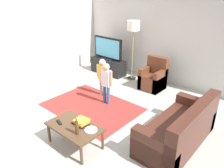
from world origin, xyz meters
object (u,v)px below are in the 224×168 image
couch (181,131)px  coffee_table (75,128)px  child_center (106,80)px  bottle (77,127)px  tv_remote (59,122)px  tv (108,49)px  book_stack (81,122)px  tv_stand (108,66)px  child_near_tv (103,74)px  armchair (154,78)px  plate (91,130)px  floor_lamp (133,29)px

couch → coffee_table: (-1.43, -1.29, 0.08)m
child_center → bottle: (0.87, -1.66, -0.08)m
couch → tv_remote: size_ratio=10.59×
tv → book_stack: size_ratio=3.91×
tv → coffee_table: tv is taller
child_center → tv_stand: bearing=130.8°
couch → child_near_tv: child_near_tv is taller
book_stack → child_center: bearing=116.1°
tv → child_center: tv is taller
armchair → child_near_tv: 1.52m
tv_stand → child_near_tv: bearing=-53.0°
armchair → plate: size_ratio=4.09×
tv_stand → armchair: size_ratio=1.33×
tv → child_near_tv: size_ratio=1.09×
floor_lamp → bottle: 3.79m
bottle → floor_lamp: bearing=112.1°
armchair → coffee_table: bearing=-85.4°
child_near_tv → book_stack: size_ratio=3.59×
couch → tv: bearing=152.3°
tv_stand → couch: size_ratio=0.67×
bottle → couch: bearing=49.6°
tv → child_near_tv: bearing=-52.6°
couch → book_stack: 1.82m
child_center → plate: bearing=-56.2°
tv → child_center: size_ratio=1.05×
couch → floor_lamp: size_ratio=1.01×
tv → floor_lamp: (0.85, 0.17, 0.70)m
child_center → armchair: bearing=75.5°
tv_stand → child_center: 2.12m
tv → book_stack: tv is taller
tv_stand → couch: couch is taller
armchair → coffee_table: (0.25, -3.08, 0.07)m
tv → armchair: 1.84m
tv → plate: bearing=-52.2°
tv_stand → floor_lamp: (0.85, 0.15, 1.30)m
tv_stand → tv_remote: bearing=-61.9°
child_center → couch: bearing=-6.8°
tv_stand → plate: bearing=-52.4°
tv_stand → floor_lamp: floor_lamp is taller
couch → tv_remote: (-1.71, -1.41, 0.14)m
child_center → book_stack: bearing=-63.9°
armchair → child_near_tv: child_near_tv is taller
tv_stand → plate: (2.33, -3.02, 0.18)m
tv_stand → floor_lamp: size_ratio=0.67×
couch → plate: size_ratio=8.18×
couch → plate: couch is taller
couch → armchair: armchair is taller
book_stack → bottle: bottle is taller
bottle → plate: bottle is taller
child_near_tv → couch: bearing=-11.8°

